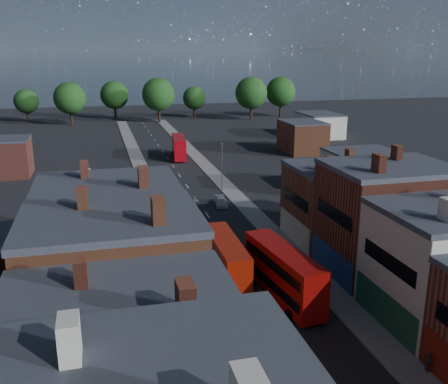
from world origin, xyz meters
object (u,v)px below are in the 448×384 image
bus_1 (283,273)px  car_2 (207,230)px  bus_0 (226,260)px  bus_2 (179,147)px  car_3 (221,202)px  ped_3 (428,362)px

bus_1 → car_2: size_ratio=3.08×
bus_0 → bus_2: bus_2 is taller
car_3 → ped_3: ped_3 is taller
car_3 → ped_3: 43.38m
bus_0 → car_3: bus_0 is taller
bus_1 → car_3: 30.03m
car_3 → ped_3: (4.73, -43.13, 0.29)m
car_3 → bus_0: bearing=-95.0°
bus_0 → ped_3: (10.51, -17.85, -1.60)m
bus_0 → ped_3: bearing=-58.7°
bus_2 → car_2: size_ratio=2.93×
car_3 → ped_3: bearing=-75.8°
car_3 → bus_2: bearing=98.7°
bus_1 → bus_2: 65.70m
car_2 → ped_3: size_ratio=2.45×
car_2 → bus_1: bearing=-75.3°
bus_0 → bus_2: (5.28, 61.05, 0.06)m
bus_1 → ped_3: size_ratio=7.56×
bus_1 → bus_2: bearing=81.5°
ped_3 → bus_0: bearing=25.2°
car_2 → bus_2: bearing=90.1°
bus_1 → car_3: bearing=79.6°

